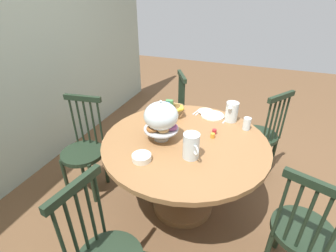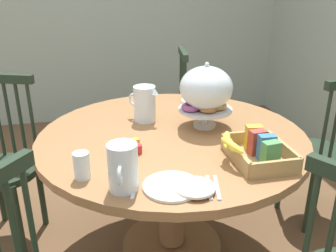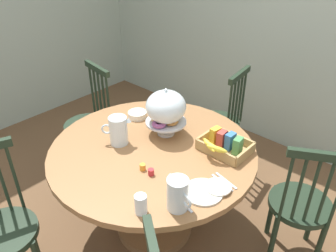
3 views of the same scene
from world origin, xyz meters
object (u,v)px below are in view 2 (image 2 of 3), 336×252
Objects in this scene: windsor_chair_host_seat at (321,155)px; orange_juice_pitcher at (123,169)px; pastry_stand_with_dome at (206,91)px; milk_pitcher at (145,105)px; windsor_chair_near_window at (165,118)px; drinking_glass at (82,166)px; china_plate_large at (172,186)px; cereal_bowl at (193,103)px; china_plate_small at (195,187)px; dining_table at (172,166)px; windsor_chair_by_cabinet at (4,169)px; cereal_basket at (257,150)px.

orange_juice_pitcher is (0.58, -1.26, 0.37)m from windsor_chair_host_seat.
pastry_stand_with_dome reaches higher than milk_pitcher.
windsor_chair_near_window reaches higher than drinking_glass.
china_plate_large is 0.93m from cereal_bowl.
china_plate_large is 1.47× the size of china_plate_small.
dining_table is 0.98m from windsor_chair_by_cabinet.
windsor_chair_near_window is 5.03× the size of orange_juice_pitcher.
orange_juice_pitcher is at bearing -32.11° from dining_table.
cereal_bowl is at bearing 116.93° from milk_pitcher.
drinking_glass is at bearing 33.02° from windsor_chair_by_cabinet.
cereal_bowl is at bearing 4.42° from windsor_chair_near_window.
windsor_chair_near_window is at bearing 162.14° from orange_juice_pitcher.
cereal_basket is at bearing 34.93° from milk_pitcher.
dining_table is 4.27× the size of cereal_basket.
windsor_chair_host_seat is 5.01× the size of milk_pitcher.
milk_pitcher is 0.88× the size of china_plate_large.
windsor_chair_host_seat is 8.86× the size of drinking_glass.
milk_pitcher is at bearing -63.07° from cereal_bowl.
milk_pitcher is 0.69m from cereal_basket.
windsor_chair_near_window is 1.23m from windsor_chair_by_cabinet.
china_plate_large is at bearing -20.87° from cereal_bowl.
china_plate_large is (0.50, -0.12, 0.19)m from dining_table.
pastry_stand_with_dome reaches higher than cereal_basket.
windsor_chair_by_cabinet is (0.60, -1.07, 0.00)m from windsor_chair_near_window.
cereal_bowl is at bearing 90.55° from windsor_chair_by_cabinet.
windsor_chair_near_window is 3.09× the size of cereal_basket.
china_plate_large is (0.03, 0.18, -0.08)m from orange_juice_pitcher.
cereal_basket is (0.41, 0.10, -0.15)m from pastry_stand_with_dome.
windsor_chair_host_seat is at bearing 114.85° from orange_juice_pitcher.
windsor_chair_by_cabinet is at bearing -146.98° from drinking_glass.
pastry_stand_with_dome reaches higher than drinking_glass.
pastry_stand_with_dome is 0.66m from china_plate_small.
windsor_chair_host_seat is 0.85m from cereal_bowl.
orange_juice_pitcher reaches higher than cereal_basket.
milk_pitcher is at bearing -19.81° from windsor_chair_near_window.
windsor_chair_by_cabinet reaches higher than dining_table.
cereal_basket is 0.43m from china_plate_large.
cereal_bowl is at bearing -108.44° from windsor_chair_host_seat.
drinking_glass is at bearing -51.35° from dining_table.
windsor_chair_by_cabinet is 1.09m from orange_juice_pitcher.
milk_pitcher reaches higher than china_plate_large.
windsor_chair_near_window reaches higher than dining_table.
windsor_chair_host_seat is 1.14m from milk_pitcher.
windsor_chair_by_cabinet is 1.20m from china_plate_large.
windsor_chair_near_window is 1.37m from cereal_basket.
dining_table is 6.94× the size of milk_pitcher.
windsor_chair_by_cabinet is 5.01× the size of milk_pitcher.
windsor_chair_near_window reaches higher than cereal_basket.
windsor_chair_near_window is at bearing 172.19° from china_plate_small.
dining_table is at bearing 175.79° from china_plate_small.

